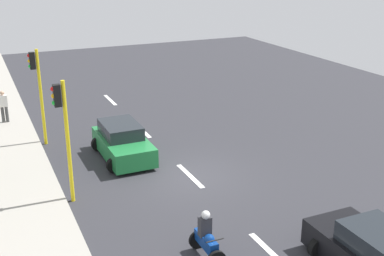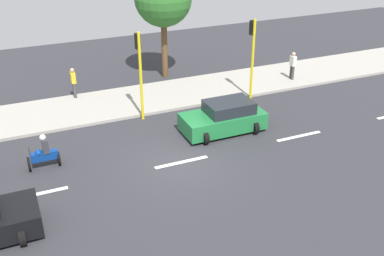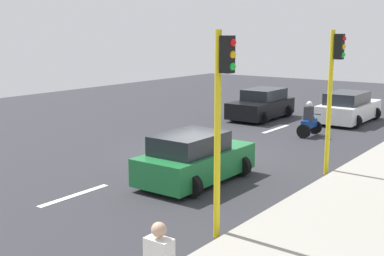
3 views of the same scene
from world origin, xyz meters
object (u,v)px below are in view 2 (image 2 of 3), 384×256
object	(u,v)px
motorcycle	(44,154)
pedestrian_by_tree	(74,82)
car_green	(224,118)
pedestrian_near_signal	(293,65)
traffic_light_corner	(252,48)
traffic_light_midblock	(140,63)

from	to	relation	value
motorcycle	pedestrian_by_tree	size ratio (longest dim) A/B	0.91
car_green	pedestrian_near_signal	distance (m)	8.06
motorcycle	pedestrian_by_tree	world-z (taller)	pedestrian_by_tree
pedestrian_near_signal	motorcycle	bearing A→B (deg)	105.97
traffic_light_corner	traffic_light_midblock	xyz separation A→B (m)	(0.00, 6.25, 0.00)
traffic_light_midblock	traffic_light_corner	bearing A→B (deg)	-90.00
motorcycle	traffic_light_corner	xyz separation A→B (m)	(2.96, -11.45, 2.29)
motorcycle	pedestrian_near_signal	world-z (taller)	pedestrian_near_signal
motorcycle	pedestrian_by_tree	bearing A→B (deg)	-20.55
car_green	traffic_light_midblock	distance (m)	4.86
pedestrian_by_tree	traffic_light_midblock	world-z (taller)	traffic_light_midblock
pedestrian_near_signal	pedestrian_by_tree	distance (m)	12.87
car_green	pedestrian_near_signal	xyz separation A→B (m)	(4.33, -6.80, 0.35)
car_green	pedestrian_by_tree	world-z (taller)	pedestrian_by_tree
traffic_light_corner	pedestrian_by_tree	bearing A→B (deg)	67.24
motorcycle	pedestrian_by_tree	xyz separation A→B (m)	(6.71, -2.51, 0.42)
pedestrian_by_tree	traffic_light_midblock	xyz separation A→B (m)	(-3.75, -2.69, 1.87)
pedestrian_by_tree	car_green	bearing A→B (deg)	-138.86
car_green	traffic_light_corner	bearing A→B (deg)	-46.37
pedestrian_near_signal	traffic_light_corner	distance (m)	4.37
pedestrian_by_tree	traffic_light_midblock	bearing A→B (deg)	-144.39
car_green	traffic_light_corner	distance (m)	4.81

